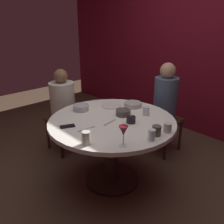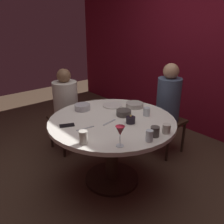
{
  "view_description": "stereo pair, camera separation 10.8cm",
  "coord_description": "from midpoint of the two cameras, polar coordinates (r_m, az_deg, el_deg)",
  "views": [
    {
      "loc": [
        1.6,
        -1.52,
        1.7
      ],
      "look_at": [
        0.0,
        0.0,
        0.82
      ],
      "focal_mm": 37.86,
      "sensor_mm": 36.0,
      "label": 1
    },
    {
      "loc": [
        1.67,
        -1.44,
        1.7
      ],
      "look_at": [
        0.0,
        0.0,
        0.82
      ],
      "focal_mm": 37.86,
      "sensor_mm": 36.0,
      "label": 2
    }
  ],
  "objects": [
    {
      "name": "back_wall",
      "position": [
        3.72,
        23.69,
        13.87
      ],
      "size": [
        6.0,
        0.1,
        2.6
      ],
      "primitive_type": "cube",
      "color": "maroon",
      "rests_on": "ground"
    },
    {
      "name": "candle_holder",
      "position": [
        2.32,
        5.84,
        -1.92
      ],
      "size": [
        0.09,
        0.09,
        0.09
      ],
      "color": "black",
      "rests_on": "dining_table"
    },
    {
      "name": "cup_by_left_diner",
      "position": [
        2.52,
        9.56,
        0.08
      ],
      "size": [
        0.07,
        0.07,
        0.09
      ],
      "primitive_type": "cylinder",
      "color": "silver",
      "rests_on": "dining_table"
    },
    {
      "name": "fork_near_plate",
      "position": [
        2.33,
        0.68,
        -2.51
      ],
      "size": [
        0.05,
        0.18,
        0.01
      ],
      "primitive_type": "cube",
      "rotation": [
        0.0,
        0.0,
        0.17
      ],
      "color": "#B7B7BC",
      "rests_on": "dining_table"
    },
    {
      "name": "ground_plane",
      "position": [
        2.78,
        1.15,
        -15.85
      ],
      "size": [
        8.0,
        8.0,
        0.0
      ],
      "primitive_type": "plane",
      "color": "#4C3828"
    },
    {
      "name": "seated_diner_back",
      "position": [
        3.07,
        14.44,
        2.79
      ],
      "size": [
        0.4,
        0.4,
        1.2
      ],
      "rotation": [
        0.0,
        0.0,
        4.71
      ],
      "color": "#3F2D1E",
      "rests_on": "ground"
    },
    {
      "name": "wine_glass",
      "position": [
        1.86,
        3.63,
        -4.8
      ],
      "size": [
        0.08,
        0.08,
        0.18
      ],
      "color": "silver",
      "rests_on": "dining_table"
    },
    {
      "name": "cup_center_front",
      "position": [
        2.17,
        14.4,
        -3.95
      ],
      "size": [
        0.07,
        0.07,
        0.09
      ],
      "primitive_type": "cylinder",
      "color": "beige",
      "rests_on": "dining_table"
    },
    {
      "name": "dinner_plate",
      "position": [
        2.76,
        1.26,
        1.57
      ],
      "size": [
        0.23,
        0.23,
        0.01
      ],
      "primitive_type": "cylinder",
      "color": "silver",
      "rests_on": "dining_table"
    },
    {
      "name": "cup_far_edge",
      "position": [
        1.94,
        -5.36,
        -6.11
      ],
      "size": [
        0.07,
        0.07,
        0.11
      ],
      "primitive_type": "cylinder",
      "color": "beige",
      "rests_on": "dining_table"
    },
    {
      "name": "knife_near_plate",
      "position": [
        2.21,
        -5.04,
        -3.99
      ],
      "size": [
        0.04,
        0.18,
        0.01
      ],
      "primitive_type": "cube",
      "rotation": [
        0.0,
        0.0,
        -0.12
      ],
      "color": "#B7B7BC",
      "rests_on": "dining_table"
    },
    {
      "name": "bowl_serving_large",
      "position": [
        2.66,
        -6.03,
        1.19
      ],
      "size": [
        0.17,
        0.17,
        0.06
      ],
      "primitive_type": "cylinder",
      "color": "#B7B7BC",
      "rests_on": "dining_table"
    },
    {
      "name": "bowl_salad_center",
      "position": [
        2.5,
        4.01,
        -0.15
      ],
      "size": [
        0.16,
        0.16,
        0.06
      ],
      "primitive_type": "cylinder",
      "color": "#4C4742",
      "rests_on": "dining_table"
    },
    {
      "name": "cell_phone",
      "position": [
        2.29,
        -9.5,
        -3.21
      ],
      "size": [
        0.12,
        0.16,
        0.01
      ],
      "primitive_type": "cube",
      "rotation": [
        0.0,
        0.0,
        2.72
      ],
      "color": "black",
      "rests_on": "dining_table"
    },
    {
      "name": "cup_near_candle",
      "position": [
        2.01,
        10.54,
        -5.68
      ],
      "size": [
        0.06,
        0.06,
        0.1
      ],
      "primitive_type": "cylinder",
      "color": "silver",
      "rests_on": "dining_table"
    },
    {
      "name": "dining_table",
      "position": [
        2.47,
        1.26,
        -5.15
      ],
      "size": [
        1.29,
        1.29,
        0.74
      ],
      "color": "silver",
      "rests_on": "ground"
    },
    {
      "name": "seated_diner_left",
      "position": [
        3.13,
        -10.16,
        2.65
      ],
      "size": [
        0.4,
        0.4,
        1.12
      ],
      "rotation": [
        0.0,
        0.0,
        6.28
      ],
      "color": "#3F2D1E",
      "rests_on": "ground"
    },
    {
      "name": "cup_by_right_diner",
      "position": [
        2.09,
        11.79,
        -4.67
      ],
      "size": [
        0.08,
        0.08,
        0.09
      ],
      "primitive_type": "cylinder",
      "color": "#4C4742",
      "rests_on": "dining_table"
    },
    {
      "name": "bowl_small_white",
      "position": [
        2.74,
        6.6,
        1.7
      ],
      "size": [
        0.2,
        0.2,
        0.05
      ],
      "primitive_type": "cylinder",
      "color": "#B2ADA3",
      "rests_on": "dining_table"
    }
  ]
}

